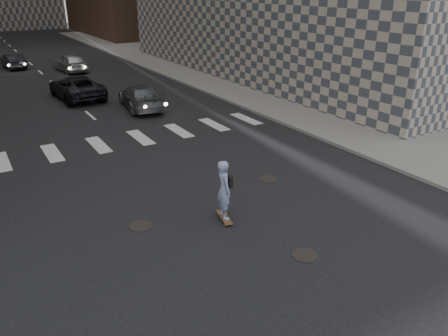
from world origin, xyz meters
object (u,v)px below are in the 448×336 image
object	(u,v)px
traffic_car_e	(13,61)
skateboarder	(224,190)
traffic_car_c	(76,87)
traffic_car_b	(141,97)
traffic_car_d	(70,63)

from	to	relation	value
traffic_car_e	skateboarder	bearing A→B (deg)	86.90
traffic_car_e	traffic_car_c	bearing A→B (deg)	91.65
skateboarder	traffic_car_b	bearing A→B (deg)	91.86
traffic_car_c	traffic_car_e	world-z (taller)	traffic_car_c
skateboarder	traffic_car_d	bearing A→B (deg)	98.78
traffic_car_b	traffic_car_d	size ratio (longest dim) A/B	1.10
traffic_car_d	traffic_car_e	distance (m)	5.57
skateboarder	traffic_car_c	xyz separation A→B (m)	(0.04, 18.05, -0.30)
skateboarder	traffic_car_b	size ratio (longest dim) A/B	0.41
traffic_car_b	traffic_car_d	xyz separation A→B (m)	(-0.72, 14.00, 0.05)
skateboarder	traffic_car_e	size ratio (longest dim) A/B	0.51
skateboarder	traffic_car_c	world-z (taller)	skateboarder
traffic_car_c	traffic_car_d	size ratio (longest dim) A/B	1.20
traffic_car_c	traffic_car_e	size ratio (longest dim) A/B	1.36
traffic_car_c	traffic_car_b	bearing A→B (deg)	117.85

